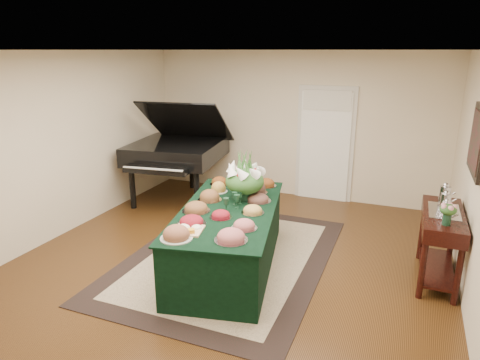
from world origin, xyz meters
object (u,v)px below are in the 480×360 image
at_px(buffet_table, 229,238).
at_px(grand_piano, 177,150).
at_px(floral_centerpiece, 245,176).
at_px(mahogany_sideboard, 442,228).

distance_m(buffet_table, grand_piano, 2.85).
distance_m(floral_centerpiece, grand_piano, 2.56).
bearing_deg(mahogany_sideboard, buffet_table, -165.40).
height_order(buffet_table, floral_centerpiece, floral_centerpiece).
bearing_deg(grand_piano, buffet_table, -47.02).
distance_m(buffet_table, floral_centerpiece, 0.82).
height_order(floral_centerpiece, mahogany_sideboard, floral_centerpiece).
height_order(grand_piano, mahogany_sideboard, grand_piano).
relative_size(buffet_table, grand_piano, 1.30).
xyz_separation_m(buffet_table, grand_piano, (-1.91, 2.05, 0.54)).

